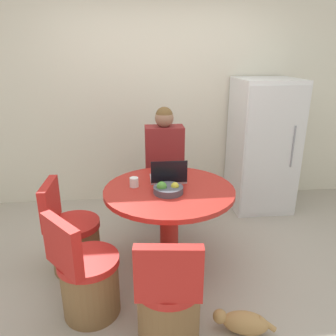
# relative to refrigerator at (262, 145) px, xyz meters

# --- Properties ---
(ground_plane) EXTENTS (12.00, 12.00, 0.00)m
(ground_plane) POSITION_rel_refrigerator_xyz_m (-1.26, -1.29, -0.79)
(ground_plane) COLOR #B2A899
(wall_back) EXTENTS (7.00, 0.06, 2.60)m
(wall_back) POSITION_rel_refrigerator_xyz_m (-1.26, 0.40, 0.51)
(wall_back) COLOR silver
(wall_back) RESTS_ON ground_plane
(refrigerator) EXTENTS (0.69, 0.72, 1.57)m
(refrigerator) POSITION_rel_refrigerator_xyz_m (0.00, 0.00, 0.00)
(refrigerator) COLOR white
(refrigerator) RESTS_ON ground_plane
(dining_table) EXTENTS (1.12, 1.12, 0.75)m
(dining_table) POSITION_rel_refrigerator_xyz_m (-1.25, -1.12, -0.23)
(dining_table) COLOR #B2261E
(dining_table) RESTS_ON ground_plane
(chair_near_camera) EXTENTS (0.44, 0.46, 0.83)m
(chair_near_camera) POSITION_rel_refrigerator_xyz_m (-1.34, -1.97, -0.50)
(chair_near_camera) COLOR brown
(chair_near_camera) RESTS_ON ground_plane
(chair_near_left_corner) EXTENTS (0.51, 0.51, 0.83)m
(chair_near_left_corner) POSITION_rel_refrigerator_xyz_m (-1.90, -1.66, -0.50)
(chair_near_left_corner) COLOR brown
(chair_near_left_corner) RESTS_ON ground_plane
(chair_left_side) EXTENTS (0.44, 0.44, 0.83)m
(chair_left_side) POSITION_rel_refrigerator_xyz_m (-2.10, -1.10, -0.50)
(chair_left_side) COLOR brown
(chair_left_side) RESTS_ON ground_plane
(person_seated) EXTENTS (0.40, 0.37, 1.33)m
(person_seated) POSITION_rel_refrigerator_xyz_m (-1.22, -0.34, -0.06)
(person_seated) COLOR #2D2D38
(person_seated) RESTS_ON ground_plane
(laptop) EXTENTS (0.32, 0.24, 0.21)m
(laptop) POSITION_rel_refrigerator_xyz_m (-1.24, -0.95, 0.01)
(laptop) COLOR #B7B7BC
(laptop) RESTS_ON dining_table
(fruit_bowl) EXTENTS (0.25, 0.25, 0.10)m
(fruit_bowl) POSITION_rel_refrigerator_xyz_m (-1.27, -1.21, 0.00)
(fruit_bowl) COLOR #4C4C56
(fruit_bowl) RESTS_ON dining_table
(coffee_cup) EXTENTS (0.07, 0.07, 0.08)m
(coffee_cup) POSITION_rel_refrigerator_xyz_m (-1.55, -1.05, 0.01)
(coffee_cup) COLOR white
(coffee_cup) RESTS_ON dining_table
(cat) EXTENTS (0.43, 0.24, 0.16)m
(cat) POSITION_rel_refrigerator_xyz_m (-0.82, -1.96, -0.70)
(cat) COLOR tan
(cat) RESTS_ON ground_plane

